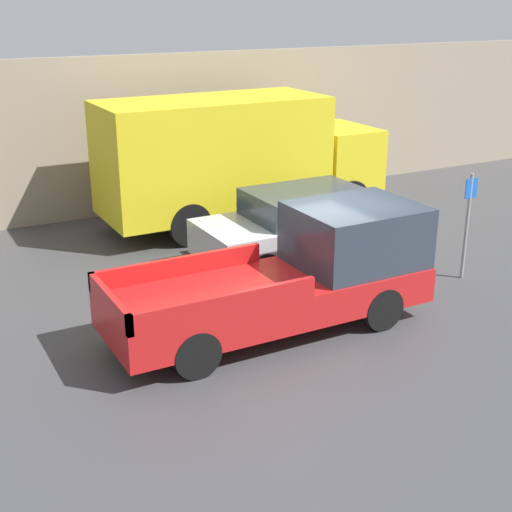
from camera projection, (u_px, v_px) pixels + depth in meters
name	position (u px, v px, depth m)	size (l,w,h in m)	color
ground_plane	(310.00, 305.00, 13.47)	(60.00, 60.00, 0.00)	#3D3D3F
building_wall	(159.00, 133.00, 19.04)	(28.00, 0.15, 4.10)	gray
pickup_truck	(299.00, 274.00, 12.37)	(5.68, 1.97, 2.03)	red
car	(301.00, 225.00, 15.39)	(4.44, 1.99, 1.61)	#B7BABF
delivery_truck	(234.00, 157.00, 17.73)	(7.26, 2.39, 3.20)	gold
parking_sign	(467.00, 220.00, 14.34)	(0.30, 0.07, 2.21)	gray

